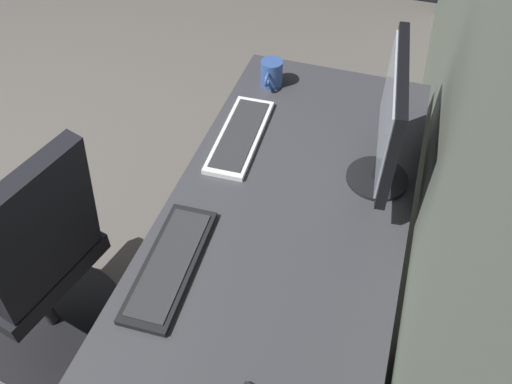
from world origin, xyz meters
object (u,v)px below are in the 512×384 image
Objects in this scene: coffee_mug at (271,73)px; office_chair at (36,270)px; monitor_primary at (390,120)px; keyboard_spare at (170,264)px; keyboard_main at (240,135)px.

coffee_mug is 0.13× the size of office_chair.
coffee_mug is at bearing 148.23° from office_chair.
coffee_mug is (-0.40, -0.48, -0.19)m from monitor_primary.
coffee_mug is at bearing 178.79° from keyboard_spare.
monitor_primary is 3.74× the size of coffee_mug.
coffee_mug is at bearing 178.03° from keyboard_main.
office_chair is (0.91, -0.56, -0.33)m from coffee_mug.
keyboard_main is at bearing -97.00° from monitor_primary.
monitor_primary reaches higher than coffee_mug.
keyboard_main is 0.44× the size of office_chair.
coffee_mug is 1.12m from office_chair.
office_chair reaches higher than coffee_mug.
coffee_mug is (-0.34, 0.01, 0.04)m from keyboard_main.
office_chair is at bearing -91.36° from keyboard_spare.
keyboard_main is 1.00× the size of keyboard_spare.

